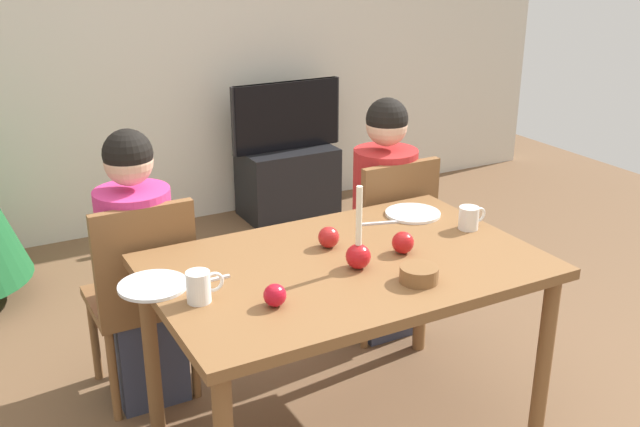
% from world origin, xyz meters
% --- Properties ---
extents(back_wall, '(6.40, 0.10, 2.60)m').
position_xyz_m(back_wall, '(0.00, 2.60, 1.30)').
color(back_wall, beige).
rests_on(back_wall, ground).
extents(dining_table, '(1.40, 0.90, 0.75)m').
position_xyz_m(dining_table, '(0.00, 0.00, 0.67)').
color(dining_table, brown).
rests_on(dining_table, ground).
extents(chair_left, '(0.40, 0.40, 0.90)m').
position_xyz_m(chair_left, '(-0.60, 0.61, 0.51)').
color(chair_left, brown).
rests_on(chair_left, ground).
extents(chair_right, '(0.40, 0.40, 0.90)m').
position_xyz_m(chair_right, '(0.58, 0.61, 0.51)').
color(chair_right, brown).
rests_on(chair_right, ground).
extents(person_left_child, '(0.30, 0.30, 1.17)m').
position_xyz_m(person_left_child, '(-0.60, 0.64, 0.57)').
color(person_left_child, '#33384C').
rests_on(person_left_child, ground).
extents(person_right_child, '(0.30, 0.30, 1.17)m').
position_xyz_m(person_right_child, '(0.58, 0.64, 0.57)').
color(person_right_child, '#33384C').
rests_on(person_right_child, ground).
extents(tv_stand, '(0.64, 0.40, 0.48)m').
position_xyz_m(tv_stand, '(0.88, 2.30, 0.24)').
color(tv_stand, black).
rests_on(tv_stand, ground).
extents(tv, '(0.79, 0.05, 0.46)m').
position_xyz_m(tv, '(0.88, 2.30, 0.71)').
color(tv, black).
rests_on(tv, tv_stand).
extents(candle_centerpiece, '(0.09, 0.09, 0.31)m').
position_xyz_m(candle_centerpiece, '(0.01, -0.07, 0.81)').
color(candle_centerpiece, red).
rests_on(candle_centerpiece, dining_table).
extents(plate_left, '(0.24, 0.24, 0.01)m').
position_xyz_m(plate_left, '(-0.67, 0.13, 0.76)').
color(plate_left, silver).
rests_on(plate_left, dining_table).
extents(plate_right, '(0.23, 0.23, 0.01)m').
position_xyz_m(plate_right, '(0.49, 0.28, 0.76)').
color(plate_right, white).
rests_on(plate_right, dining_table).
extents(mug_left, '(0.13, 0.08, 0.10)m').
position_xyz_m(mug_left, '(-0.57, -0.04, 0.80)').
color(mug_left, white).
rests_on(mug_left, dining_table).
extents(mug_right, '(0.12, 0.08, 0.09)m').
position_xyz_m(mug_right, '(0.60, 0.04, 0.80)').
color(mug_right, silver).
rests_on(mug_right, dining_table).
extents(fork_left, '(0.18, 0.02, 0.01)m').
position_xyz_m(fork_left, '(-0.51, 0.08, 0.75)').
color(fork_left, silver).
rests_on(fork_left, dining_table).
extents(fork_right, '(0.18, 0.07, 0.01)m').
position_xyz_m(fork_right, '(0.31, 0.25, 0.75)').
color(fork_right, silver).
rests_on(fork_right, dining_table).
extents(bowl_walnuts, '(0.13, 0.13, 0.06)m').
position_xyz_m(bowl_walnuts, '(0.14, -0.26, 0.78)').
color(bowl_walnuts, brown).
rests_on(bowl_walnuts, dining_table).
extents(apple_near_candle, '(0.07, 0.07, 0.07)m').
position_xyz_m(apple_near_candle, '(-0.37, -0.18, 0.79)').
color(apple_near_candle, red).
rests_on(apple_near_candle, dining_table).
extents(apple_by_left_plate, '(0.08, 0.08, 0.08)m').
position_xyz_m(apple_by_left_plate, '(0.22, -0.03, 0.79)').
color(apple_by_left_plate, '#AD1617').
rests_on(apple_by_left_plate, dining_table).
extents(apple_by_right_mug, '(0.08, 0.08, 0.08)m').
position_xyz_m(apple_by_right_mug, '(0.01, 0.15, 0.79)').
color(apple_by_right_mug, '#AB1C1C').
rests_on(apple_by_right_mug, dining_table).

